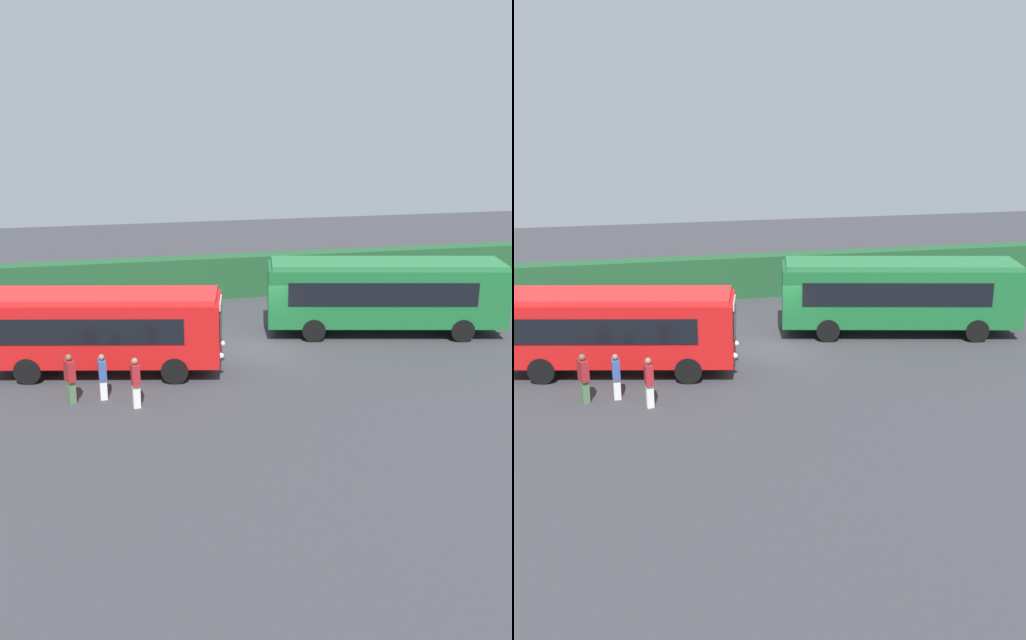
% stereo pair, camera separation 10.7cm
% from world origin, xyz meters
% --- Properties ---
extents(ground_plane, '(64.00, 64.00, 0.00)m').
position_xyz_m(ground_plane, '(0.00, 0.00, 0.00)').
color(ground_plane, '#38383D').
extents(bus_red, '(9.01, 4.16, 3.12)m').
position_xyz_m(bus_red, '(-6.31, -1.65, 1.80)').
color(bus_red, red).
rests_on(bus_red, ground_plane).
extents(bus_green, '(10.59, 4.53, 3.27)m').
position_xyz_m(bus_green, '(5.76, 0.70, 1.88)').
color(bus_green, '#19602D').
rests_on(bus_green, ground_plane).
extents(person_left, '(0.42, 0.53, 1.78)m').
position_xyz_m(person_left, '(-7.57, -4.39, 0.94)').
color(person_left, '#4C6B47').
rests_on(person_left, ground_plane).
extents(person_center, '(0.29, 0.49, 1.65)m').
position_xyz_m(person_center, '(-6.48, -4.23, 0.86)').
color(person_center, silver).
rests_on(person_center, ground_plane).
extents(person_right, '(0.39, 0.47, 1.76)m').
position_xyz_m(person_right, '(-5.52, 1.70, 0.93)').
color(person_right, olive).
rests_on(person_right, ground_plane).
extents(person_far, '(0.31, 0.49, 1.77)m').
position_xyz_m(person_far, '(-5.40, -5.17, 0.93)').
color(person_far, silver).
rests_on(person_far, ground_plane).
extents(hedge_row, '(44.00, 1.14, 2.15)m').
position_xyz_m(hedge_row, '(0.00, 8.30, 1.07)').
color(hedge_row, '#1F4F29').
rests_on(hedge_row, ground_plane).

